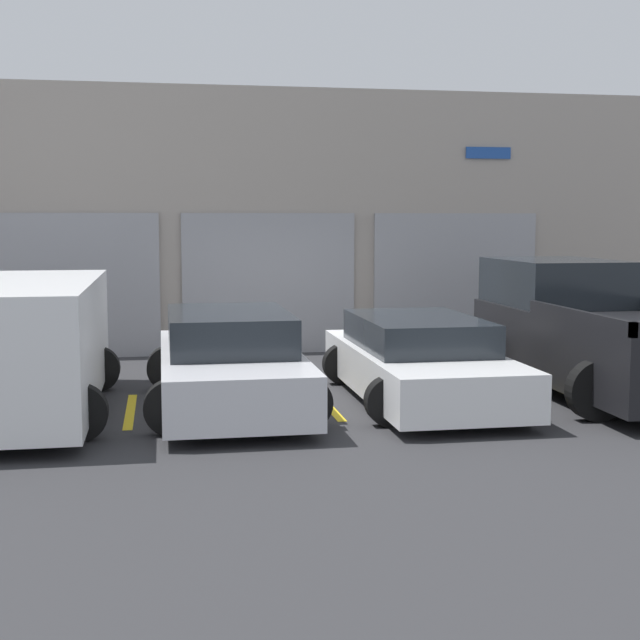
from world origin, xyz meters
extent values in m
plane|color=#2D2D30|center=(0.00, 0.00, 0.00)|extent=(28.00, 28.00, 0.00)
cube|color=#9E9389|center=(0.00, 3.30, 2.47)|extent=(14.79, 0.60, 4.94)
cube|color=#939399|center=(-3.84, 2.96, 1.31)|extent=(3.24, 0.08, 2.63)
cube|color=#939399|center=(-0.20, 2.96, 1.31)|extent=(3.24, 0.08, 2.63)
cube|color=#939399|center=(3.44, 2.96, 1.31)|extent=(3.24, 0.08, 2.63)
cube|color=#1E4799|center=(4.07, 2.97, 3.79)|extent=(0.90, 0.03, 0.22)
cube|color=black|center=(3.94, -1.83, 0.69)|extent=(1.82, 5.14, 0.96)
cube|color=#1E2328|center=(3.94, -0.42, 1.53)|extent=(1.68, 2.31, 0.71)
cube|color=black|center=(3.07, -2.99, 1.26)|extent=(0.08, 2.83, 0.18)
cylinder|color=black|center=(3.14, -0.24, 0.38)|extent=(0.77, 0.22, 0.77)
cylinder|color=black|center=(4.74, -0.24, 0.38)|extent=(0.77, 0.22, 0.77)
cylinder|color=black|center=(3.14, -3.42, 0.38)|extent=(0.77, 0.22, 0.77)
cube|color=white|center=(1.31, -1.83, 0.43)|extent=(1.80, 4.58, 0.59)
cube|color=#1E2328|center=(1.31, -1.72, 0.95)|extent=(1.59, 2.52, 0.43)
cylinder|color=black|center=(0.52, -0.41, 0.31)|extent=(0.61, 0.22, 0.61)
cylinder|color=black|center=(2.11, -0.41, 0.31)|extent=(0.61, 0.22, 0.61)
cylinder|color=black|center=(0.52, -3.25, 0.31)|extent=(0.61, 0.22, 0.61)
cylinder|color=black|center=(2.11, -3.25, 0.31)|extent=(0.61, 0.22, 0.61)
cube|color=white|center=(-3.94, -1.83, 0.95)|extent=(1.82, 4.88, 1.57)
cube|color=#1E2328|center=(-3.94, 0.56, 1.49)|extent=(1.64, 0.06, 0.28)
cylinder|color=black|center=(-3.14, -0.32, 0.33)|extent=(0.65, 0.22, 0.65)
cylinder|color=black|center=(-3.14, -3.34, 0.33)|extent=(0.65, 0.22, 0.65)
cube|color=silver|center=(-1.31, -1.83, 0.46)|extent=(1.80, 4.54, 0.63)
cube|color=#1E2328|center=(-1.31, -1.72, 1.03)|extent=(1.59, 2.50, 0.50)
cylinder|color=black|center=(-2.10, -0.42, 0.33)|extent=(0.65, 0.22, 0.65)
cylinder|color=black|center=(-0.52, -0.42, 0.33)|extent=(0.65, 0.22, 0.65)
cylinder|color=black|center=(-2.10, -3.24, 0.33)|extent=(0.65, 0.22, 0.65)
cylinder|color=black|center=(-0.52, -3.24, 0.33)|extent=(0.65, 0.22, 0.65)
cube|color=gold|center=(-2.63, -1.83, 0.00)|extent=(0.12, 2.20, 0.01)
cube|color=gold|center=(0.00, -1.83, 0.00)|extent=(0.12, 2.20, 0.01)
cube|color=gold|center=(2.63, -1.83, 0.00)|extent=(0.12, 2.20, 0.01)
camera|label=1|loc=(-2.19, -13.59, 2.50)|focal=50.00mm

